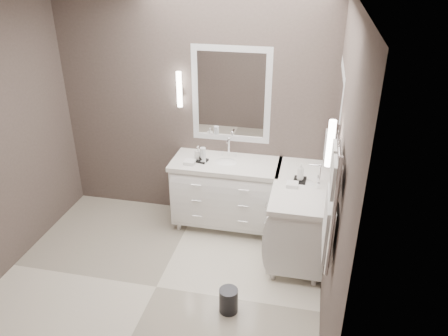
% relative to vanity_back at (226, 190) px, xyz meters
% --- Properties ---
extents(floor, '(3.20, 3.00, 0.01)m').
position_rel_vanity_back_xyz_m(floor, '(-0.45, -1.23, -0.49)').
color(floor, white).
rests_on(floor, ground).
extents(wall_back, '(3.20, 0.01, 2.70)m').
position_rel_vanity_back_xyz_m(wall_back, '(-0.45, 0.28, 0.86)').
color(wall_back, '#504540').
rests_on(wall_back, floor).
extents(wall_front, '(3.20, 0.01, 2.70)m').
position_rel_vanity_back_xyz_m(wall_front, '(-0.45, -2.73, 0.86)').
color(wall_front, '#504540').
rests_on(wall_front, floor).
extents(wall_right, '(0.01, 3.00, 2.70)m').
position_rel_vanity_back_xyz_m(wall_right, '(1.15, -1.23, 0.86)').
color(wall_right, '#504540').
rests_on(wall_right, floor).
extents(vanity_back, '(1.24, 0.59, 0.97)m').
position_rel_vanity_back_xyz_m(vanity_back, '(0.00, 0.00, 0.00)').
color(vanity_back, white).
rests_on(vanity_back, floor).
extents(vanity_right, '(0.59, 1.24, 0.97)m').
position_rel_vanity_back_xyz_m(vanity_right, '(0.88, -0.33, 0.00)').
color(vanity_right, white).
rests_on(vanity_right, floor).
extents(mirror_back, '(0.90, 0.02, 1.10)m').
position_rel_vanity_back_xyz_m(mirror_back, '(-0.00, 0.26, 1.06)').
color(mirror_back, white).
rests_on(mirror_back, wall_back).
extents(mirror_right, '(0.02, 0.90, 1.10)m').
position_rel_vanity_back_xyz_m(mirror_right, '(1.14, -0.43, 1.06)').
color(mirror_right, white).
rests_on(mirror_right, wall_right).
extents(sconce_back, '(0.06, 0.06, 0.40)m').
position_rel_vanity_back_xyz_m(sconce_back, '(-0.58, 0.20, 1.11)').
color(sconce_back, white).
rests_on(sconce_back, wall_back).
extents(sconce_right, '(0.06, 0.06, 0.40)m').
position_rel_vanity_back_xyz_m(sconce_right, '(1.08, -1.01, 1.11)').
color(sconce_right, white).
rests_on(sconce_right, wall_right).
extents(towel_bar_corner, '(0.03, 0.22, 0.30)m').
position_rel_vanity_back_xyz_m(towel_bar_corner, '(1.09, 0.13, 0.63)').
color(towel_bar_corner, white).
rests_on(towel_bar_corner, wall_right).
extents(towel_ladder, '(0.06, 0.58, 0.90)m').
position_rel_vanity_back_xyz_m(towel_ladder, '(1.10, -1.63, 0.91)').
color(towel_ladder, white).
rests_on(towel_ladder, wall_right).
extents(waste_bin, '(0.22, 0.22, 0.24)m').
position_rel_vanity_back_xyz_m(waste_bin, '(0.32, -1.38, -0.36)').
color(waste_bin, black).
rests_on(waste_bin, floor).
extents(amenity_tray_back, '(0.17, 0.15, 0.02)m').
position_rel_vanity_back_xyz_m(amenity_tray_back, '(-0.29, -0.04, 0.38)').
color(amenity_tray_back, black).
rests_on(amenity_tray_back, vanity_back).
extents(amenity_tray_right, '(0.13, 0.17, 0.03)m').
position_rel_vanity_back_xyz_m(amenity_tray_right, '(0.85, -0.30, 0.38)').
color(amenity_tray_right, black).
rests_on(amenity_tray_right, vanity_right).
extents(water_bottle, '(0.07, 0.07, 0.18)m').
position_rel_vanity_back_xyz_m(water_bottle, '(-0.25, -0.08, 0.46)').
color(water_bottle, silver).
rests_on(water_bottle, vanity_back).
extents(soap_bottle_a, '(0.08, 0.08, 0.15)m').
position_rel_vanity_back_xyz_m(soap_bottle_a, '(-0.32, -0.02, 0.46)').
color(soap_bottle_a, white).
rests_on(soap_bottle_a, amenity_tray_back).
extents(soap_bottle_b, '(0.08, 0.08, 0.10)m').
position_rel_vanity_back_xyz_m(soap_bottle_b, '(-0.26, -0.07, 0.44)').
color(soap_bottle_b, black).
rests_on(soap_bottle_b, amenity_tray_back).
extents(soap_bottle_c, '(0.08, 0.08, 0.18)m').
position_rel_vanity_back_xyz_m(soap_bottle_c, '(0.85, -0.30, 0.48)').
color(soap_bottle_c, white).
rests_on(soap_bottle_c, amenity_tray_right).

